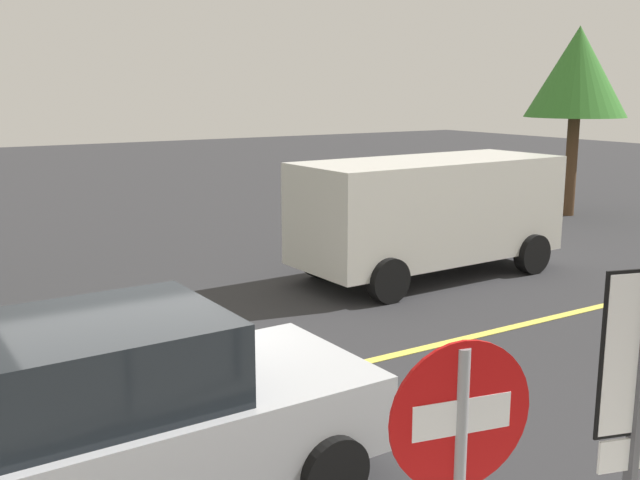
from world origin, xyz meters
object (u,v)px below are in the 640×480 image
speed_limit_sign (637,397)px  tree_centre_verge (577,73)px  white_van (428,209)px  car_silver_behind_van (114,418)px

speed_limit_sign → tree_centre_verge: (13.08, 11.22, 2.10)m
white_van → car_silver_behind_van: bearing=-147.0°
tree_centre_verge → white_van: bearing=-158.1°
white_van → tree_centre_verge: (7.76, 3.12, 2.60)m
car_silver_behind_van → tree_centre_verge: size_ratio=0.86×
car_silver_behind_van → speed_limit_sign: bearing=-57.7°
speed_limit_sign → white_van: bearing=56.7°
white_van → tree_centre_verge: 8.76m
car_silver_behind_van → tree_centre_verge: 17.37m
speed_limit_sign → car_silver_behind_van: speed_limit_sign is taller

